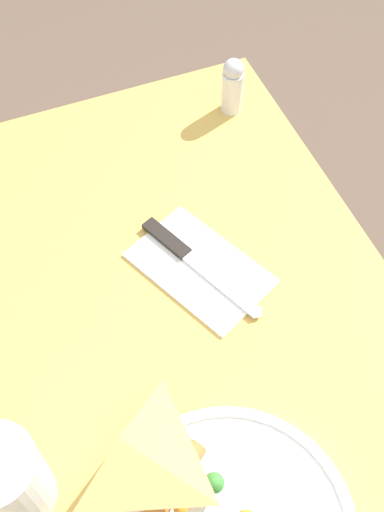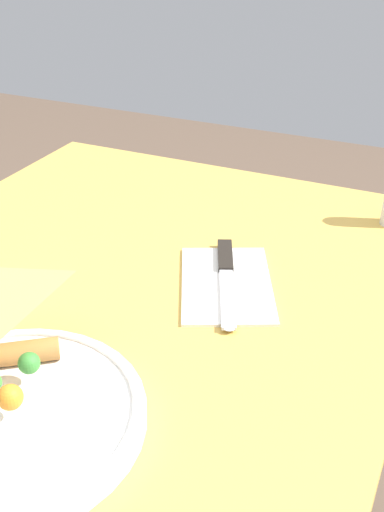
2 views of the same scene
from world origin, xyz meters
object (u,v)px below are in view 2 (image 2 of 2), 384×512
plate_pizza (6,411)px  napkin_folded (226,284)px  dining_table (38,455)px  butter_knife (226,276)px

plate_pizza → napkin_folded: size_ratio=1.24×
dining_table → butter_knife: (-0.26, 0.12, 0.12)m
dining_table → plate_pizza: bearing=23.1°
napkin_folded → butter_knife: bearing=-156.5°
napkin_folded → butter_knife: butter_knife is taller
butter_knife → plate_pizza: bearing=-39.8°
butter_knife → dining_table: bearing=-48.0°
dining_table → butter_knife: butter_knife is taller
napkin_folded → butter_knife: 0.01m
dining_table → butter_knife: 0.31m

